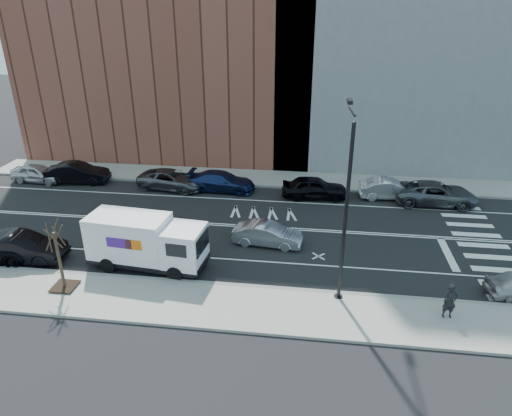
% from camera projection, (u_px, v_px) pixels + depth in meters
% --- Properties ---
extents(ground, '(120.00, 120.00, 0.00)m').
position_uv_depth(ground, '(228.00, 225.00, 30.37)').
color(ground, black).
rests_on(ground, ground).
extents(sidewalk_near, '(44.00, 3.60, 0.15)m').
position_uv_depth(sidewalk_near, '(195.00, 304.00, 22.41)').
color(sidewalk_near, gray).
rests_on(sidewalk_near, ground).
extents(sidewalk_far, '(44.00, 3.60, 0.15)m').
position_uv_depth(sidewalk_far, '(247.00, 178.00, 38.27)').
color(sidewalk_far, gray).
rests_on(sidewalk_far, ground).
extents(curb_near, '(44.00, 0.25, 0.17)m').
position_uv_depth(curb_near, '(204.00, 283.00, 24.03)').
color(curb_near, gray).
rests_on(curb_near, ground).
extents(curb_far, '(44.00, 0.25, 0.17)m').
position_uv_depth(curb_far, '(244.00, 185.00, 36.65)').
color(curb_far, gray).
rests_on(curb_far, ground).
extents(crosswalk, '(3.00, 14.00, 0.01)m').
position_uv_depth(crosswalk, '(480.00, 240.00, 28.50)').
color(crosswalk, white).
rests_on(crosswalk, ground).
extents(road_markings, '(40.00, 8.60, 0.01)m').
position_uv_depth(road_markings, '(228.00, 225.00, 30.37)').
color(road_markings, white).
rests_on(road_markings, ground).
extents(bldg_brick, '(26.00, 10.00, 22.00)m').
position_uv_depth(bldg_brick, '(169.00, 32.00, 40.78)').
color(bldg_brick, brown).
rests_on(bldg_brick, ground).
extents(bldg_concrete, '(20.00, 10.00, 26.00)m').
position_uv_depth(bldg_concrete, '(402.00, 9.00, 37.60)').
color(bldg_concrete, slate).
rests_on(bldg_concrete, ground).
extents(streetlight, '(0.44, 4.02, 9.34)m').
position_uv_depth(streetlight, '(346.00, 203.00, 21.20)').
color(streetlight, black).
rests_on(streetlight, ground).
extents(street_tree, '(1.20, 1.20, 3.75)m').
position_uv_depth(street_tree, '(61.00, 266.00, 23.02)').
color(street_tree, black).
rests_on(street_tree, ground).
extents(fedex_van, '(6.75, 2.87, 3.00)m').
position_uv_depth(fedex_van, '(146.00, 241.00, 25.08)').
color(fedex_van, black).
rests_on(fedex_van, ground).
extents(far_parked_a, '(4.42, 2.04, 1.47)m').
position_uv_depth(far_parked_a, '(38.00, 173.00, 37.33)').
color(far_parked_a, silver).
rests_on(far_parked_a, ground).
extents(far_parked_b, '(5.19, 2.30, 1.66)m').
position_uv_depth(far_parked_b, '(77.00, 173.00, 37.10)').
color(far_parked_b, black).
rests_on(far_parked_b, ground).
extents(far_parked_c, '(5.63, 3.17, 1.49)m').
position_uv_depth(far_parked_c, '(172.00, 180.00, 35.98)').
color(far_parked_c, '#55575E').
rests_on(far_parked_c, ground).
extents(far_parked_d, '(5.32, 2.40, 1.51)m').
position_uv_depth(far_parked_d, '(222.00, 181.00, 35.59)').
color(far_parked_d, navy).
rests_on(far_parked_d, ground).
extents(far_parked_e, '(5.00, 2.37, 1.65)m').
position_uv_depth(far_parked_e, '(314.00, 188.00, 34.24)').
color(far_parked_e, black).
rests_on(far_parked_e, ground).
extents(far_parked_f, '(4.67, 1.95, 1.50)m').
position_uv_depth(far_parked_f, '(389.00, 189.00, 34.20)').
color(far_parked_f, silver).
rests_on(far_parked_f, ground).
extents(far_parked_g, '(5.88, 2.80, 1.62)m').
position_uv_depth(far_parked_g, '(436.00, 193.00, 33.23)').
color(far_parked_g, '#4F5257').
rests_on(far_parked_g, ground).
extents(driving_sedan, '(4.32, 1.87, 1.38)m').
position_uv_depth(driving_sedan, '(268.00, 234.00, 27.73)').
color(driving_sedan, '#B5B4BA').
rests_on(driving_sedan, ground).
extents(near_parked_rear_a, '(5.16, 2.07, 1.67)m').
position_uv_depth(near_parked_rear_a, '(21.00, 248.00, 25.95)').
color(near_parked_rear_a, black).
rests_on(near_parked_rear_a, ground).
extents(pedestrian, '(0.68, 0.48, 1.75)m').
position_uv_depth(pedestrian, '(450.00, 301.00, 21.03)').
color(pedestrian, black).
rests_on(pedestrian, sidewalk_near).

